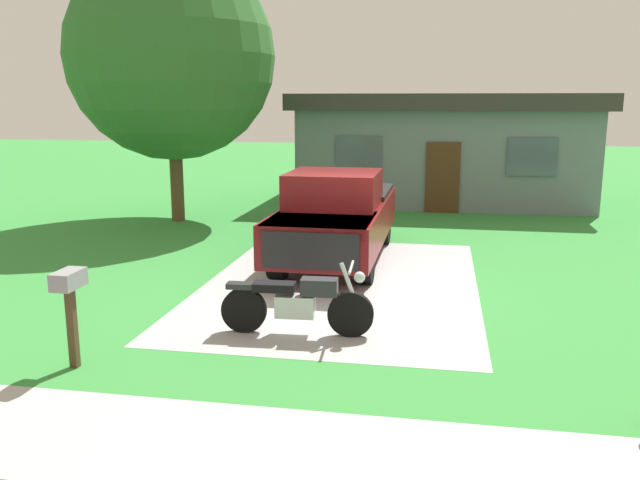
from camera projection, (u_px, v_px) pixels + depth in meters
name	position (u px, v px, depth m)	size (l,w,h in m)	color
ground_plane	(341.00, 284.00, 12.20)	(80.00, 80.00, 0.00)	#368D3A
driveway_pad	(341.00, 284.00, 12.20)	(4.92, 7.41, 0.01)	#ABABAB
sidewalk_strip	(250.00, 449.00, 6.42)	(36.00, 1.80, 0.01)	#B3B3AE
motorcycle	(298.00, 303.00, 9.48)	(2.21, 0.70, 1.09)	black
pickup_truck	(337.00, 214.00, 13.97)	(2.05, 5.65, 1.90)	black
mailbox	(69.00, 293.00, 8.20)	(0.26, 0.48, 1.26)	#4C3823
shade_tree	(171.00, 56.00, 17.68)	(5.55, 5.55, 7.24)	brown
neighbor_house	(443.00, 147.00, 21.96)	(9.60, 5.60, 3.50)	slate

